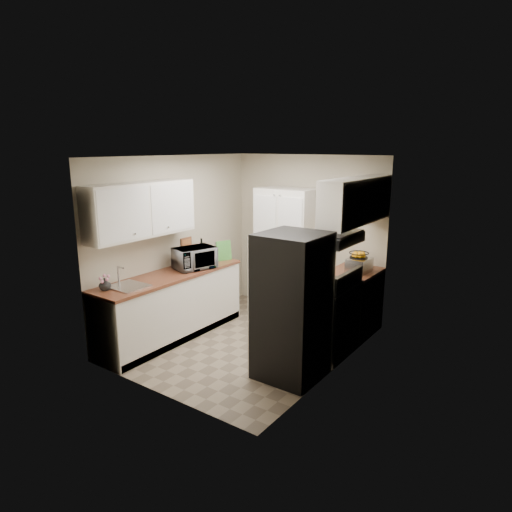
{
  "coord_description": "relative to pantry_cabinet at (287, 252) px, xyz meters",
  "views": [
    {
      "loc": [
        3.45,
        -4.64,
        2.64
      ],
      "look_at": [
        0.04,
        0.15,
        1.2
      ],
      "focal_mm": 32.0,
      "sensor_mm": 36.0,
      "label": 1
    }
  ],
  "objects": [
    {
      "name": "ground",
      "position": [
        0.2,
        -1.32,
        -1.0
      ],
      "size": [
        3.2,
        3.2,
        0.0
      ],
      "primitive_type": "plane",
      "color": "#7A6B56",
      "rests_on": "ground"
    },
    {
      "name": "countertop_right",
      "position": [
        1.19,
        -0.12,
        -0.1
      ],
      "size": [
        0.63,
        0.83,
        0.04
      ],
      "primitive_type": "cube",
      "color": "brown",
      "rests_on": "base_cabinet_right"
    },
    {
      "name": "kitchen_mat",
      "position": [
        0.35,
        -0.75,
        -0.99
      ],
      "size": [
        0.59,
        0.83,
        0.01
      ],
      "primitive_type": "cube",
      "rotation": [
        0.0,
        0.0,
        -0.14
      ],
      "color": "beige",
      "rests_on": "ground"
    },
    {
      "name": "flower_vase",
      "position": [
        -0.91,
        -2.72,
        -0.0
      ],
      "size": [
        0.15,
        0.15,
        0.15
      ],
      "primitive_type": "imported",
      "rotation": [
        0.0,
        0.0,
        -0.0
      ],
      "color": "silver",
      "rests_on": "countertop_left"
    },
    {
      "name": "electric_range",
      "position": [
        1.17,
        -0.93,
        -0.52
      ],
      "size": [
        0.71,
        0.78,
        1.13
      ],
      "color": "#B7B7BC",
      "rests_on": "ground"
    },
    {
      "name": "base_cabinet_left",
      "position": [
        -0.79,
        -1.75,
        -0.56
      ],
      "size": [
        0.6,
        2.3,
        0.88
      ],
      "primitive_type": "cube",
      "color": "silver",
      "rests_on": "ground"
    },
    {
      "name": "countertop_left",
      "position": [
        -0.79,
        -1.75,
        -0.1
      ],
      "size": [
        0.63,
        2.33,
        0.04
      ],
      "primitive_type": "cube",
      "color": "brown",
      "rests_on": "base_cabinet_left"
    },
    {
      "name": "fruit_basket",
      "position": [
        1.25,
        -0.13,
        0.18
      ],
      "size": [
        0.27,
        0.27,
        0.11
      ],
      "primitive_type": null,
      "rotation": [
        0.0,
        0.0,
        0.01
      ],
      "color": "orange",
      "rests_on": "toaster_oven"
    },
    {
      "name": "microwave",
      "position": [
        -0.71,
        -1.34,
        0.07
      ],
      "size": [
        0.52,
        0.64,
        0.31
      ],
      "primitive_type": "imported",
      "rotation": [
        0.0,
        0.0,
        1.28
      ],
      "color": "silver",
      "rests_on": "countertop_left"
    },
    {
      "name": "wine_bottle",
      "position": [
        -0.91,
        -0.97,
        0.08
      ],
      "size": [
        0.08,
        0.08,
        0.32
      ],
      "primitive_type": "cylinder",
      "color": "black",
      "rests_on": "countertop_left"
    },
    {
      "name": "cutting_board",
      "position": [
        -0.68,
        -0.73,
        0.07
      ],
      "size": [
        0.12,
        0.23,
        0.3
      ],
      "primitive_type": "cube",
      "rotation": [
        0.0,
        0.0,
        -0.41
      ],
      "color": "#3F8A35",
      "rests_on": "countertop_left"
    },
    {
      "name": "refrigerator",
      "position": [
        1.14,
        -1.73,
        -0.15
      ],
      "size": [
        0.7,
        0.72,
        1.7
      ],
      "primitive_type": "cube",
      "color": "#B7B7BC",
      "rests_on": "ground"
    },
    {
      "name": "room_shell",
      "position": [
        0.18,
        -1.32,
        0.63
      ],
      "size": [
        2.64,
        3.24,
        2.52
      ],
      "color": "#BFB39A",
      "rests_on": "ground"
    },
    {
      "name": "toaster_oven",
      "position": [
        1.28,
        -0.16,
        0.02
      ],
      "size": [
        0.29,
        0.36,
        0.2
      ],
      "primitive_type": "cube",
      "rotation": [
        0.0,
        0.0,
        -0.04
      ],
      "color": "#B2B3B7",
      "rests_on": "countertop_right"
    },
    {
      "name": "base_cabinet_right",
      "position": [
        1.19,
        -0.12,
        -0.56
      ],
      "size": [
        0.6,
        0.8,
        0.88
      ],
      "primitive_type": "cube",
      "color": "silver",
      "rests_on": "ground"
    },
    {
      "name": "pantry_cabinet",
      "position": [
        0.0,
        0.0,
        0.0
      ],
      "size": [
        0.9,
        0.55,
        2.0
      ],
      "primitive_type": "cube",
      "color": "silver",
      "rests_on": "ground"
    }
  ]
}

